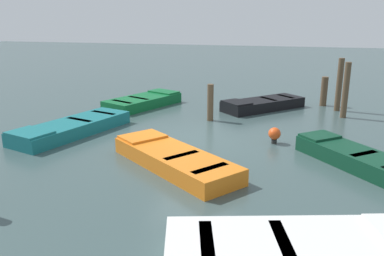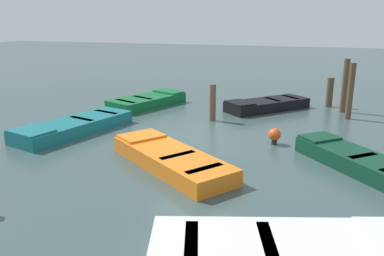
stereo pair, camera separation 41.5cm
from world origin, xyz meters
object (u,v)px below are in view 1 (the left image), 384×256
Objects in this scene: rowboat_green at (143,101)px; mooring_piling_far_left at (346,90)px; rowboat_dark_green at (354,157)px; marker_buoy at (275,134)px; mooring_piling_mid_left at (210,103)px; mooring_piling_near_right at (324,91)px; rowboat_teal at (72,127)px; mooring_piling_near_left at (339,85)px; rowboat_orange at (174,159)px; rowboat_white at (304,249)px; rowboat_black at (263,104)px.

mooring_piling_far_left is (-0.16, 7.80, 0.80)m from rowboat_green.
marker_buoy reaches higher than rowboat_dark_green.
mooring_piling_near_right is at bearing 131.87° from mooring_piling_mid_left.
rowboat_teal is 10.09m from mooring_piling_near_left.
rowboat_orange is 0.88× the size of rowboat_white.
mooring_piling_mid_left is (-4.63, -0.10, 0.44)m from rowboat_orange.
mooring_piling_far_left is at bearing -65.89° from rowboat_green.
rowboat_white is at bearing 124.07° from rowboat_dark_green.
rowboat_green is 3.55m from mooring_piling_mid_left.
rowboat_dark_green is at bearing -99.96° from rowboat_green.
rowboat_dark_green is 6.52× the size of marker_buoy.
rowboat_green and rowboat_black have the same top height.
mooring_piling_mid_left is 3.19m from marker_buoy.
rowboat_orange is 1.15× the size of rowboat_black.
mooring_piling_mid_left reaches higher than rowboat_black.
rowboat_teal is at bearing -54.32° from mooring_piling_mid_left.
marker_buoy is at bearing 81.91° from rowboat_white.
rowboat_green is at bearing -37.91° from rowboat_black.
rowboat_white is at bearing 170.87° from rowboat_orange.
rowboat_green is at bearing 107.99° from rowboat_white.
rowboat_black is 0.77× the size of rowboat_white.
rowboat_green is at bearing -80.70° from mooring_piling_near_left.
mooring_piling_near_right reaches higher than rowboat_white.
rowboat_orange is 3.41m from marker_buoy.
mooring_piling_mid_left is (-2.77, 3.86, 0.44)m from rowboat_teal.
mooring_piling_far_left is (1.90, 0.61, 0.41)m from mooring_piling_near_right.
mooring_piling_far_left reaches higher than mooring_piling_mid_left.
rowboat_black is 2.84m from mooring_piling_mid_left.
rowboat_white and rowboat_dark_green have the same top height.
marker_buoy is (-2.54, 2.28, 0.07)m from rowboat_orange.
mooring_piling_near_left reaches higher than mooring_piling_near_right.
mooring_piling_far_left is at bearing 17.87° from mooring_piling_near_right.
rowboat_green is 11.35m from rowboat_white.
mooring_piling_mid_left is at bearing 96.04° from rowboat_white.
mooring_piling_mid_left is at bearing -131.27° from marker_buoy.
rowboat_green and rowboat_white have the same top height.
marker_buoy reaches higher than rowboat_black.
mooring_piling_far_left is (-5.06, 0.22, 0.80)m from rowboat_dark_green.
mooring_piling_near_right is (-2.06, 7.18, 0.39)m from rowboat_green.
rowboat_white is at bearing -7.05° from mooring_piling_near_left.
mooring_piling_near_right is 2.04m from mooring_piling_far_left.
rowboat_white is 11.50m from mooring_piling_near_right.
rowboat_teal is 6.28m from marker_buoy.
rowboat_black is 2.75m from mooring_piling_near_right.
rowboat_teal is 4.77m from mooring_piling_mid_left.
mooring_piling_near_right is at bearing 162.81° from rowboat_black.
rowboat_orange is 7.94× the size of marker_buoy.
rowboat_black is at bearing -58.46° from rowboat_green.
rowboat_orange and rowboat_black have the same top height.
rowboat_green is 0.94× the size of rowboat_orange.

